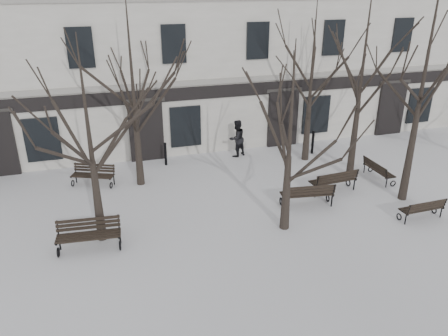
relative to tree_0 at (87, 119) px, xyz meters
name	(u,v)px	position (x,y,z in m)	size (l,w,h in m)	color
ground	(280,232)	(5.93, -1.33, -4.20)	(100.00, 100.00, 0.00)	white
building	(192,29)	(5.93, 11.63, 1.32)	(40.40, 10.20, 11.40)	silver
tree_0	(87,119)	(0.00, 0.00, 0.00)	(4.70, 4.70, 6.72)	black
tree_1	(291,118)	(6.18, -1.12, -0.16)	(4.52, 4.52, 6.46)	black
tree_2	(428,57)	(11.60, -0.43, 1.38)	(6.24, 6.24, 8.92)	black
tree_4	(132,71)	(1.76, 3.96, 0.63)	(5.40, 5.40, 7.72)	black
tree_5	(312,64)	(9.75, 4.47, 0.41)	(5.16, 5.16, 7.37)	black
tree_6	(364,61)	(10.76, 2.10, 0.86)	(5.66, 5.66, 8.09)	black
bench_0	(89,234)	(-0.39, -0.51, -3.65)	(2.06, 0.90, 1.01)	black
bench_1	(307,194)	(7.64, 0.07, -3.65)	(2.08, 1.00, 1.01)	black
bench_2	(423,208)	(11.19, -2.02, -3.74)	(1.68, 0.65, 0.83)	black
bench_3	(93,174)	(-0.15, 4.41, -3.71)	(1.86, 1.29, 0.90)	black
bench_4	(334,180)	(9.23, 0.88, -3.66)	(2.03, 0.87, 1.00)	black
bench_5	(378,170)	(11.71, 1.44, -3.73)	(0.63, 1.70, 0.85)	black
bollard_a	(166,153)	(3.15, 5.69, -3.59)	(0.14, 0.14, 1.13)	black
bollard_b	(313,141)	(10.44, 5.09, -3.57)	(0.15, 0.15, 1.18)	black
pedestrian_b	(237,156)	(6.69, 5.83, -4.20)	(0.90, 0.70, 1.84)	black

